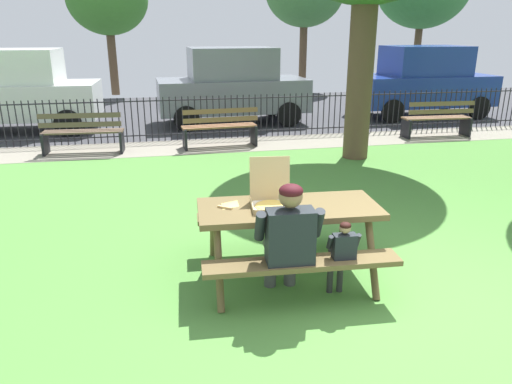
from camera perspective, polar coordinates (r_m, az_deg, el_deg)
name	(u,v)px	position (r m, az deg, el deg)	size (l,w,h in m)	color
ground	(337,234)	(6.19, 9.46, -4.91)	(28.00, 11.58, 0.02)	#4F8A3B
cobblestone_walkway	(255,144)	(10.86, -0.08, 5.68)	(28.00, 1.40, 0.01)	gray
street_asphalt	(226,112)	(15.23, -3.54, 9.41)	(28.00, 7.63, 0.01)	#38383D
picnic_table_foreground	(289,222)	(4.88, 3.86, -3.56)	(1.88, 1.58, 0.79)	brown
pizza_box_open	(271,197)	(4.80, 1.82, -0.61)	(0.45, 0.48, 0.46)	tan
pizza_slice_on_table	(229,205)	(4.83, -3.17, -1.53)	(0.26, 0.28, 0.02)	#E9D360
adult_at_table	(288,238)	(4.39, 3.75, -5.37)	(0.62, 0.61, 1.19)	#494949
child_at_table	(342,252)	(4.55, 10.03, -6.91)	(0.31, 0.30, 0.81)	#2D2D2D
iron_fence_streetside	(249,116)	(11.43, -0.80, 8.96)	(22.56, 0.03, 1.00)	black
park_bench_left	(83,133)	(10.53, -19.72, 6.51)	(1.62, 0.56, 0.85)	brown
park_bench_center	(220,128)	(10.51, -4.27, 7.53)	(1.62, 0.56, 0.85)	brown
park_bench_right	(437,119)	(12.27, 20.57, 8.01)	(1.62, 0.53, 0.85)	brown
parked_car_far_left	(15,90)	(13.43, -26.52, 10.66)	(3.96, 1.95, 1.98)	silver
parked_car_left	(232,85)	(13.17, -2.80, 12.43)	(3.95, 1.94, 1.98)	slate
parked_car_center	(423,81)	(15.06, 19.07, 12.25)	(3.93, 1.88, 1.98)	navy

